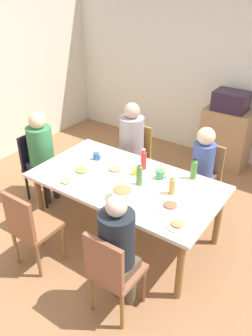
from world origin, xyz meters
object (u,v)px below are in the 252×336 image
object	(u,v)px
chair_3	(39,163)
bottle_3	(139,175)
cup_1	(136,171)
microwave	(231,101)
bottle_1	(194,169)
cup_3	(125,184)
bottle_2	(144,159)
plate_5	(161,171)
side_cabinet	(225,138)
person_1	(202,165)
person_0	(131,140)
plate_1	(177,225)
bowl_0	(122,193)
chair_2	(30,226)
plate_4	(66,182)
bottle_0	(172,185)
cup_2	(160,175)
chair_1	(203,176)
person_3	(41,149)
person_4	(118,245)
cup_0	(97,156)
chair_4	(112,270)
plate_2	(115,170)
plate_3	(82,171)
dining_table	(126,186)
chair_0	(135,154)
plate_0	(170,206)

from	to	relation	value
chair_3	bottle_3	xyz separation A→B (m)	(1.55, 0.01, 0.35)
cup_1	microwave	world-z (taller)	microwave
chair_3	bottle_1	bearing A→B (deg)	12.84
cup_3	bottle_2	xyz separation A→B (m)	(-0.06, 0.44, 0.07)
plate_5	side_cabinet	world-z (taller)	side_cabinet
person_1	person_0	bearing A→B (deg)	179.77
plate_1	bowl_0	xyz separation A→B (m)	(-0.64, 0.06, 0.05)
cup_1	chair_2	bearing A→B (deg)	-115.78
plate_4	bottle_0	world-z (taller)	bottle_0
plate_4	cup_2	distance (m)	1.00
chair_2	side_cabinet	xyz separation A→B (m)	(0.78, 3.18, -0.06)
chair_1	bowl_0	bearing A→B (deg)	-105.57
person_3	microwave	size ratio (longest dim) A/B	2.54
person_4	plate_4	size ratio (longest dim) A/B	5.59
cup_1	chair_1	bearing A→B (deg)	57.93
chair_3	cup_0	size ratio (longest dim) A/B	7.87
chair_4	plate_1	size ratio (longest dim) A/B	4.26
bottle_0	bowl_0	bearing A→B (deg)	-135.31
microwave	bottle_2	bearing A→B (deg)	-97.71
person_4	cup_0	bearing A→B (deg)	135.96
person_4	plate_2	world-z (taller)	person_4
plate_3	chair_1	bearing A→B (deg)	46.86
chair_1	plate_3	world-z (taller)	chair_1
bottle_1	side_cabinet	xyz separation A→B (m)	(-0.29, 1.81, -0.41)
cup_0	microwave	bearing A→B (deg)	68.09
plate_4	bowl_0	distance (m)	0.66
dining_table	microwave	distance (m)	2.30
plate_1	chair_0	bearing A→B (deg)	135.32
chair_1	plate_4	xyz separation A→B (m)	(-0.99, -1.33, 0.25)
dining_table	chair_2	size ratio (longest dim) A/B	2.24
plate_5	bottle_3	world-z (taller)	bottle_3
chair_1	plate_3	size ratio (longest dim) A/B	3.52
person_4	bottle_1	world-z (taller)	person_4
person_3	cup_1	distance (m)	1.33
dining_table	plate_3	bearing A→B (deg)	-164.15
cup_3	bowl_0	bearing A→B (deg)	-64.09
bottle_0	chair_0	bearing A→B (deg)	139.50
person_0	plate_3	size ratio (longest dim) A/B	4.92
chair_3	cup_2	size ratio (longest dim) A/B	7.74
bottle_3	microwave	size ratio (longest dim) A/B	0.52
chair_1	person_4	size ratio (longest dim) A/B	0.74
person_0	plate_4	size ratio (longest dim) A/B	5.80
person_4	plate_5	xyz separation A→B (m)	(-0.28, 1.19, 0.04)
chair_2	plate_5	size ratio (longest dim) A/B	3.71
cup_1	bottle_0	bearing A→B (deg)	-11.77
plate_0	plate_2	size ratio (longest dim) A/B	0.94
person_1	chair_3	world-z (taller)	person_1
plate_1	plate_3	size ratio (longest dim) A/B	0.83
plate_3	plate_4	distance (m)	0.26
plate_5	bottle_2	world-z (taller)	bottle_2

